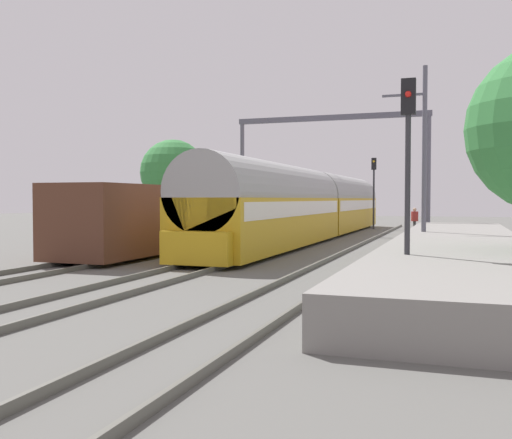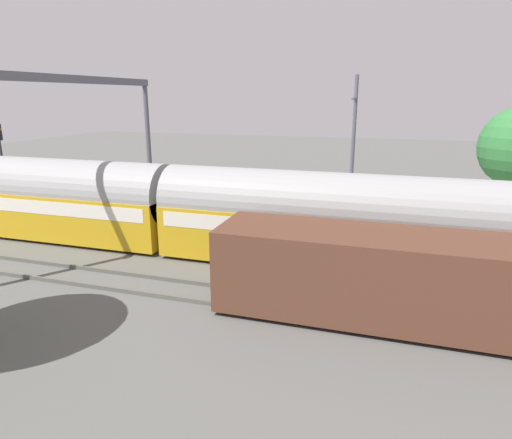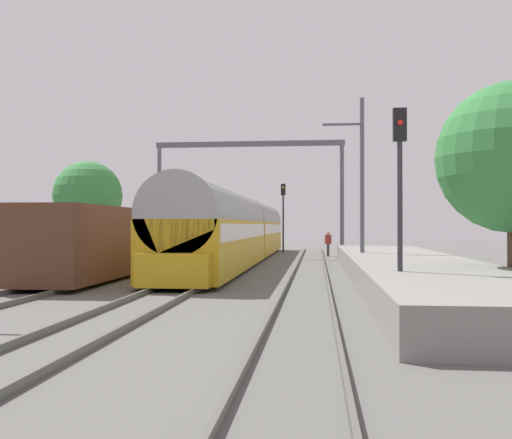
# 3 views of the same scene
# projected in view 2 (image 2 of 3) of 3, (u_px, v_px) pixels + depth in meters

# --- Properties ---
(ground) EXTENTS (120.00, 120.00, 0.00)m
(ground) POSITION_uv_depth(u_px,v_px,m) (479.00, 282.00, 17.17)
(ground) COLOR #5D5C58
(track_far_west) EXTENTS (1.52, 60.00, 0.16)m
(track_far_west) POSITION_uv_depth(u_px,v_px,m) (503.00, 334.00, 13.25)
(track_far_west) COLOR #58584F
(track_far_west) RESTS_ON ground
(track_west) EXTENTS (1.52, 60.00, 0.16)m
(track_west) POSITION_uv_depth(u_px,v_px,m) (479.00, 280.00, 17.15)
(track_west) COLOR #58584F
(track_west) RESTS_ON ground
(track_east) EXTENTS (1.52, 60.00, 0.16)m
(track_east) POSITION_uv_depth(u_px,v_px,m) (464.00, 246.00, 21.05)
(track_east) COLOR #58584F
(track_east) RESTS_ON ground
(platform) EXTENTS (4.40, 28.00, 0.90)m
(platform) POSITION_uv_depth(u_px,v_px,m) (417.00, 215.00, 25.03)
(platform) COLOR gray
(platform) RESTS_ON ground
(passenger_train) EXTENTS (2.93, 32.85, 3.82)m
(passenger_train) POSITION_uv_depth(u_px,v_px,m) (170.00, 208.00, 20.40)
(passenger_train) COLOR gold
(passenger_train) RESTS_ON ground
(freight_car) EXTENTS (2.80, 13.00, 2.70)m
(freight_car) POSITION_uv_depth(u_px,v_px,m) (424.00, 282.00, 13.54)
(freight_car) COLOR #563323
(freight_car) RESTS_ON ground
(person_crossing) EXTENTS (0.47, 0.39, 1.73)m
(person_crossing) POSITION_uv_depth(u_px,v_px,m) (126.00, 195.00, 27.24)
(person_crossing) COLOR #393939
(person_crossing) RESTS_ON ground
(railway_signal_far) EXTENTS (0.36, 0.30, 5.44)m
(railway_signal_far) POSITION_uv_depth(u_px,v_px,m) (2.00, 160.00, 25.02)
(railway_signal_far) COLOR #2D2D33
(railway_signal_far) RESTS_ON ground
(catenary_gantry) EXTENTS (12.89, 0.28, 7.86)m
(catenary_gantry) POSITION_uv_depth(u_px,v_px,m) (77.00, 124.00, 20.71)
(catenary_gantry) COLOR #575666
(catenary_gantry) RESTS_ON ground
(catenary_pole_east_mid) EXTENTS (1.90, 0.20, 8.00)m
(catenary_pole_east_mid) POSITION_uv_depth(u_px,v_px,m) (353.00, 150.00, 23.73)
(catenary_pole_east_mid) COLOR #575666
(catenary_pole_east_mid) RESTS_ON ground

